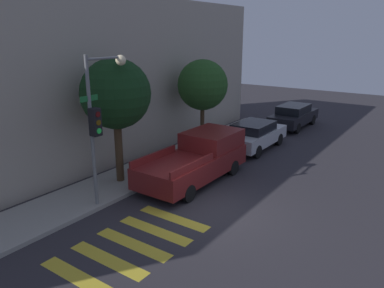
{
  "coord_description": "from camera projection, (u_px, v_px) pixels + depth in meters",
  "views": [
    {
      "loc": [
        -9.73,
        -5.99,
        5.79
      ],
      "look_at": [
        1.75,
        2.1,
        1.6
      ],
      "focal_mm": 35.0,
      "sensor_mm": 36.0,
      "label": 1
    }
  ],
  "objects": [
    {
      "name": "tree_midblock",
      "position": [
        203.0,
        85.0,
        18.64
      ],
      "size": [
        2.52,
        2.52,
        4.55
      ],
      "color": "#42301E",
      "rests_on": "ground"
    },
    {
      "name": "building_row",
      "position": [
        42.0,
        82.0,
        16.45
      ],
      "size": [
        26.0,
        6.0,
        7.39
      ],
      "primitive_type": "cube",
      "color": "#A89E8E",
      "rests_on": "ground"
    },
    {
      "name": "pickup_truck",
      "position": [
        198.0,
        158.0,
        15.16
      ],
      "size": [
        5.2,
        2.11,
        1.81
      ],
      "color": "maroon",
      "rests_on": "ground"
    },
    {
      "name": "sidewalk",
      "position": [
        121.0,
        181.0,
        14.97
      ],
      "size": [
        26.0,
        2.34,
        0.14
      ],
      "primitive_type": "cube",
      "color": "gray",
      "rests_on": "ground"
    },
    {
      "name": "sedan_near_corner",
      "position": [
        254.0,
        135.0,
        19.25
      ],
      "size": [
        4.25,
        1.85,
        1.4
      ],
      "color": "#B7BABF",
      "rests_on": "ground"
    },
    {
      "name": "crosswalk",
      "position": [
        133.0,
        244.0,
        10.66
      ],
      "size": [
        4.23,
        2.6,
        0.0
      ],
      "color": "gold",
      "rests_on": "ground"
    },
    {
      "name": "ground_plane",
      "position": [
        213.0,
        212.0,
        12.58
      ],
      "size": [
        60.0,
        60.0,
        0.0
      ],
      "primitive_type": "plane",
      "color": "#2D2B30"
    },
    {
      "name": "tree_near_corner",
      "position": [
        116.0,
        94.0,
        13.95
      ],
      "size": [
        2.66,
        2.66,
        4.93
      ],
      "color": "#42301E",
      "rests_on": "ground"
    },
    {
      "name": "traffic_light_pole",
      "position": [
        100.0,
        109.0,
        12.18
      ],
      "size": [
        2.0,
        0.56,
        5.14
      ],
      "color": "slate",
      "rests_on": "ground"
    },
    {
      "name": "sedan_middle",
      "position": [
        294.0,
        116.0,
        23.65
      ],
      "size": [
        4.52,
        1.75,
        1.44
      ],
      "color": "black",
      "rests_on": "ground"
    }
  ]
}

